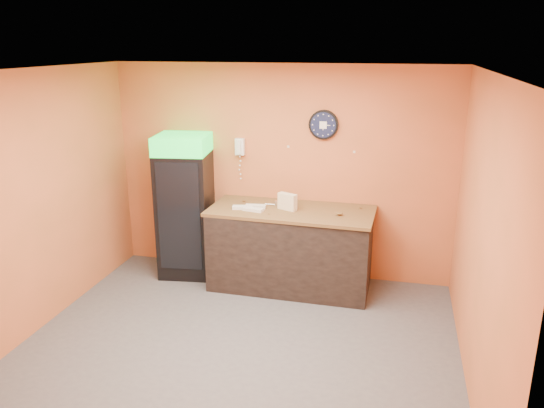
% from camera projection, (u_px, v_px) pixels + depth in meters
% --- Properties ---
extents(floor, '(4.50, 4.50, 0.00)m').
position_uv_depth(floor, '(238.00, 346.00, 5.54)').
color(floor, '#47474C').
rests_on(floor, ground).
extents(back_wall, '(4.50, 0.02, 2.80)m').
position_uv_depth(back_wall, '(281.00, 172.00, 6.99)').
color(back_wall, '#DC6D3E').
rests_on(back_wall, floor).
extents(left_wall, '(0.02, 4.00, 2.80)m').
position_uv_depth(left_wall, '(33.00, 204.00, 5.63)').
color(left_wall, '#DC6D3E').
rests_on(left_wall, floor).
extents(right_wall, '(0.02, 4.00, 2.80)m').
position_uv_depth(right_wall, '(482.00, 239.00, 4.63)').
color(right_wall, '#DC6D3E').
rests_on(right_wall, floor).
extents(ceiling, '(4.50, 4.00, 0.02)m').
position_uv_depth(ceiling, '(232.00, 71.00, 4.72)').
color(ceiling, white).
rests_on(ceiling, back_wall).
extents(beverage_cooler, '(0.75, 0.76, 1.91)m').
position_uv_depth(beverage_cooler, '(184.00, 208.00, 7.04)').
color(beverage_cooler, black).
rests_on(beverage_cooler, floor).
extents(prep_counter, '(2.01, 0.91, 1.00)m').
position_uv_depth(prep_counter, '(291.00, 250.00, 6.79)').
color(prep_counter, black).
rests_on(prep_counter, floor).
extents(wall_clock, '(0.37, 0.06, 0.37)m').
position_uv_depth(wall_clock, '(323.00, 125.00, 6.65)').
color(wall_clock, black).
rests_on(wall_clock, back_wall).
extents(wall_phone, '(0.12, 0.11, 0.22)m').
position_uv_depth(wall_phone, '(240.00, 147.00, 6.96)').
color(wall_phone, white).
rests_on(wall_phone, back_wall).
extents(butcher_paper, '(2.08, 0.98, 0.04)m').
position_uv_depth(butcher_paper, '(291.00, 211.00, 6.63)').
color(butcher_paper, brown).
rests_on(butcher_paper, prep_counter).
extents(sub_roll_stack, '(0.26, 0.18, 0.21)m').
position_uv_depth(sub_roll_stack, '(287.00, 202.00, 6.59)').
color(sub_roll_stack, beige).
rests_on(sub_roll_stack, butcher_paper).
extents(wrapped_sandwich_left, '(0.27, 0.15, 0.04)m').
position_uv_depth(wrapped_sandwich_left, '(243.00, 207.00, 6.65)').
color(wrapped_sandwich_left, silver).
rests_on(wrapped_sandwich_left, butcher_paper).
extents(wrapped_sandwich_mid, '(0.27, 0.14, 0.04)m').
position_uv_depth(wrapped_sandwich_mid, '(253.00, 209.00, 6.56)').
color(wrapped_sandwich_mid, silver).
rests_on(wrapped_sandwich_mid, butcher_paper).
extents(wrapped_sandwich_right, '(0.27, 0.13, 0.04)m').
position_uv_depth(wrapped_sandwich_right, '(256.00, 206.00, 6.69)').
color(wrapped_sandwich_right, silver).
rests_on(wrapped_sandwich_right, butcher_paper).
extents(kitchen_tool, '(0.06, 0.06, 0.06)m').
position_uv_depth(kitchen_tool, '(277.00, 203.00, 6.77)').
color(kitchen_tool, silver).
rests_on(kitchen_tool, butcher_paper).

